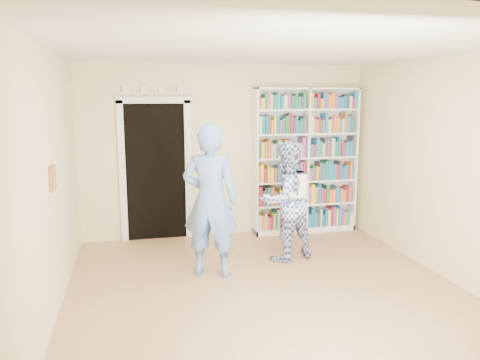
% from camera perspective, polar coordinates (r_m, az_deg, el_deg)
% --- Properties ---
extents(floor, '(5.00, 5.00, 0.00)m').
position_cam_1_polar(floor, '(5.41, 3.69, -13.92)').
color(floor, '#A1734E').
rests_on(floor, ground).
extents(ceiling, '(5.00, 5.00, 0.00)m').
position_cam_1_polar(ceiling, '(4.96, 4.06, 15.85)').
color(ceiling, white).
rests_on(ceiling, wall_back).
extents(wall_back, '(4.50, 0.00, 4.50)m').
position_cam_1_polar(wall_back, '(7.42, -1.78, 3.55)').
color(wall_back, beige).
rests_on(wall_back, floor).
extents(wall_left, '(0.00, 5.00, 5.00)m').
position_cam_1_polar(wall_left, '(4.87, -22.39, -0.74)').
color(wall_left, beige).
rests_on(wall_left, floor).
extents(wall_right, '(0.00, 5.00, 5.00)m').
position_cam_1_polar(wall_right, '(6.06, 24.68, 1.11)').
color(wall_right, beige).
rests_on(wall_right, floor).
extents(bookshelf, '(1.70, 0.32, 2.34)m').
position_cam_1_polar(bookshelf, '(7.65, 7.95, 2.38)').
color(bookshelf, white).
rests_on(bookshelf, floor).
extents(doorway, '(1.10, 0.08, 2.43)m').
position_cam_1_polar(doorway, '(7.28, -10.26, 1.91)').
color(doorway, black).
rests_on(doorway, floor).
extents(wall_art, '(0.03, 0.25, 0.25)m').
position_cam_1_polar(wall_art, '(5.05, -21.85, 0.24)').
color(wall_art, brown).
rests_on(wall_art, wall_left).
extents(man_blue, '(0.81, 0.68, 1.89)m').
position_cam_1_polar(man_blue, '(5.73, -3.64, -2.55)').
color(man_blue, '#5D89CF').
rests_on(man_blue, floor).
extents(man_plaid, '(0.93, 0.81, 1.62)m').
position_cam_1_polar(man_plaid, '(6.35, 5.63, -2.55)').
color(man_plaid, '#33499B').
rests_on(man_plaid, floor).
extents(paper_sheet, '(0.22, 0.04, 0.31)m').
position_cam_1_polar(paper_sheet, '(6.12, 7.10, -0.80)').
color(paper_sheet, white).
rests_on(paper_sheet, man_plaid).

